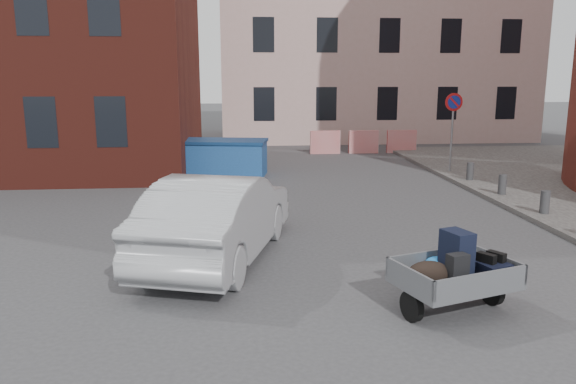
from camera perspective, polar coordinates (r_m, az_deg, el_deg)
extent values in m
plane|color=#38383A|center=(9.72, 2.70, -8.43)|extent=(120.00, 120.00, 0.00)
cube|color=#CAA69C|center=(32.08, 8.45, 18.19)|extent=(16.00, 8.00, 14.00)
cylinder|color=gray|center=(20.00, 16.31, 5.76)|extent=(0.07, 0.07, 2.60)
cylinder|color=red|center=(19.91, 16.51, 8.76)|extent=(0.60, 0.03, 0.60)
cylinder|color=navy|center=(19.89, 16.53, 8.75)|extent=(0.44, 0.03, 0.44)
cylinder|color=#3A3A3D|center=(14.70, 24.64, -0.93)|extent=(0.22, 0.22, 0.55)
cylinder|color=#3A3A3D|center=(16.60, 20.94, 0.72)|extent=(0.22, 0.22, 0.55)
cylinder|color=#3A3A3D|center=(18.57, 18.01, 2.03)|extent=(0.22, 0.22, 0.55)
cube|color=red|center=(24.50, 3.79, 5.07)|extent=(1.30, 0.18, 1.00)
cube|color=red|center=(24.81, 7.69, 5.07)|extent=(1.30, 0.18, 1.00)
cube|color=red|center=(25.24, 11.47, 5.06)|extent=(1.30, 0.18, 1.00)
cylinder|color=black|center=(8.11, 12.45, -11.26)|extent=(0.23, 0.45, 0.44)
cylinder|color=black|center=(8.99, 20.01, -9.39)|extent=(0.23, 0.45, 0.44)
cube|color=slate|center=(8.45, 16.53, -8.79)|extent=(1.87, 1.55, 0.08)
cube|color=slate|center=(7.93, 12.23, -8.55)|extent=(0.39, 1.06, 0.28)
cube|color=slate|center=(8.89, 20.48, -6.78)|extent=(0.39, 1.06, 0.28)
cube|color=slate|center=(8.77, 14.37, -6.64)|extent=(1.53, 0.55, 0.28)
cube|color=slate|center=(8.02, 19.06, -8.71)|extent=(1.53, 0.55, 0.28)
cube|color=slate|center=(9.13, 12.86, -7.43)|extent=(0.30, 0.69, 0.06)
cube|color=black|center=(8.39, 16.73, -6.13)|extent=(0.43, 0.52, 0.70)
cube|color=black|center=(8.64, 19.59, -7.36)|extent=(0.57, 0.70, 0.25)
ellipsoid|color=black|center=(8.04, 14.09, -8.05)|extent=(0.68, 0.53, 0.36)
cube|color=black|center=(8.06, 16.81, -7.68)|extent=(0.32, 0.26, 0.48)
ellipsoid|color=blue|center=(8.62, 14.84, -7.15)|extent=(0.44, 0.40, 0.24)
cube|color=black|center=(8.50, 19.51, -6.33)|extent=(0.24, 0.29, 0.13)
cube|color=black|center=(8.62, 20.39, -6.14)|extent=(0.24, 0.29, 0.13)
cube|color=#21549E|center=(19.24, -6.54, 3.35)|extent=(3.00, 1.86, 1.12)
cube|color=navy|center=(19.16, -6.59, 5.15)|extent=(3.11, 1.97, 0.09)
imported|color=#A7A9AE|center=(10.44, -7.06, -2.50)|extent=(2.97, 5.12, 1.60)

